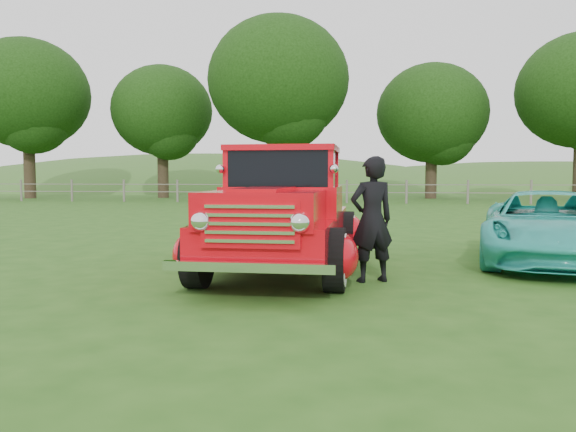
# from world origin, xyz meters

# --- Properties ---
(ground) EXTENTS (140.00, 140.00, 0.00)m
(ground) POSITION_xyz_m (0.00, 0.00, 0.00)
(ground) COLOR #244F15
(ground) RESTS_ON ground
(distant_hills) EXTENTS (116.00, 60.00, 18.00)m
(distant_hills) POSITION_xyz_m (-4.08, 59.46, -4.55)
(distant_hills) COLOR #335720
(distant_hills) RESTS_ON ground
(fence_line) EXTENTS (48.00, 0.12, 1.20)m
(fence_line) POSITION_xyz_m (0.00, 22.00, 0.60)
(fence_line) COLOR #6B635A
(fence_line) RESTS_ON ground
(tree_far_west) EXTENTS (7.60, 7.60, 9.93)m
(tree_far_west) POSITION_xyz_m (-20.00, 26.00, 6.49)
(tree_far_west) COLOR black
(tree_far_west) RESTS_ON ground
(tree_mid_west) EXTENTS (6.40, 6.40, 8.46)m
(tree_mid_west) POSITION_xyz_m (-12.00, 28.00, 5.55)
(tree_mid_west) COLOR black
(tree_mid_west) RESTS_ON ground
(tree_near_west) EXTENTS (8.00, 8.00, 10.42)m
(tree_near_west) POSITION_xyz_m (-4.00, 25.00, 6.80)
(tree_near_west) COLOR black
(tree_near_west) RESTS_ON ground
(tree_near_east) EXTENTS (6.80, 6.80, 8.33)m
(tree_near_east) POSITION_xyz_m (5.00, 29.00, 5.25)
(tree_near_east) COLOR black
(tree_near_east) RESTS_ON ground
(red_pickup) EXTENTS (2.27, 5.01, 1.78)m
(red_pickup) POSITION_xyz_m (-0.26, 1.16, 0.80)
(red_pickup) COLOR black
(red_pickup) RESTS_ON ground
(teal_sedan) EXTENTS (2.77, 4.39, 1.13)m
(teal_sedan) POSITION_xyz_m (3.71, 2.29, 0.57)
(teal_sedan) COLOR #2FBCAF
(teal_sedan) RESTS_ON ground
(man) EXTENTS (0.69, 0.60, 1.61)m
(man) POSITION_xyz_m (0.98, 0.35, 0.80)
(man) COLOR black
(man) RESTS_ON ground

